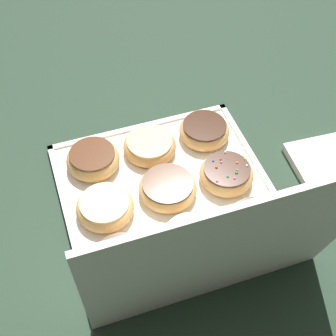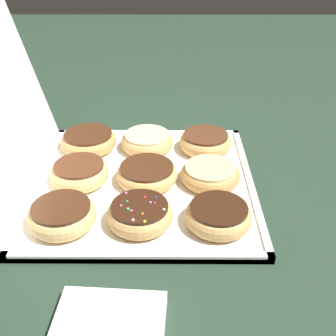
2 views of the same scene
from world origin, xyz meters
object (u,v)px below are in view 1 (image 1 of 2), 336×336
object	(u,v)px
donut_box	(169,197)
chocolate_frosted_donut_4	(168,188)
sprinkle_donut_3	(227,174)
napkin_stack	(327,164)
glazed_ring_donut_1	(149,146)
glazed_ring_donut_5	(104,205)
chocolate_frosted_donut_2	(93,159)
chocolate_frosted_donut_8	(122,262)
chocolate_frosted_donut_0	(204,130)
chocolate_frosted_donut_7	(192,239)
chocolate_frosted_donut_6	(256,223)

from	to	relation	value
donut_box	chocolate_frosted_donut_4	size ratio (longest dim) A/B	3.58
sprinkle_donut_3	napkin_stack	size ratio (longest dim) A/B	0.78
donut_box	glazed_ring_donut_1	size ratio (longest dim) A/B	3.68
donut_box	glazed_ring_donut_5	size ratio (longest dim) A/B	3.70
chocolate_frosted_donut_2	chocolate_frosted_donut_8	bearing A→B (deg)	88.66
chocolate_frosted_donut_4	glazed_ring_donut_5	world-z (taller)	same
chocolate_frosted_donut_2	donut_box	bearing A→B (deg)	134.57
glazed_ring_donut_1	sprinkle_donut_3	bearing A→B (deg)	134.88
sprinkle_donut_3	donut_box	bearing A→B (deg)	-0.15
napkin_stack	chocolate_frosted_donut_8	bearing A→B (deg)	11.75
chocolate_frosted_donut_8	napkin_stack	world-z (taller)	chocolate_frosted_donut_8
napkin_stack	chocolate_frosted_donut_0	bearing A→B (deg)	-35.88
sprinkle_donut_3	chocolate_frosted_donut_7	distance (m)	0.17
chocolate_frosted_donut_0	donut_box	bearing A→B (deg)	45.55
chocolate_frosted_donut_2	sprinkle_donut_3	distance (m)	0.28
chocolate_frosted_donut_0	sprinkle_donut_3	bearing A→B (deg)	88.83
chocolate_frosted_donut_7	chocolate_frosted_donut_0	bearing A→B (deg)	-116.17
chocolate_frosted_donut_0	napkin_stack	world-z (taller)	chocolate_frosted_donut_0
donut_box	glazed_ring_donut_1	world-z (taller)	glazed_ring_donut_1
sprinkle_donut_3	napkin_stack	distance (m)	0.22
chocolate_frosted_donut_0	chocolate_frosted_donut_7	bearing A→B (deg)	63.83
sprinkle_donut_3	glazed_ring_donut_5	xyz separation A→B (m)	(0.26, -0.01, -0.00)
napkin_stack	donut_box	bearing A→B (deg)	-4.67
chocolate_frosted_donut_4	chocolate_frosted_donut_0	bearing A→B (deg)	-135.43
donut_box	napkin_stack	bearing A→B (deg)	175.33
chocolate_frosted_donut_6	chocolate_frosted_donut_8	xyz separation A→B (m)	(0.26, -0.00, -0.00)
chocolate_frosted_donut_8	napkin_stack	size ratio (longest dim) A/B	0.84
glazed_ring_donut_1	napkin_stack	bearing A→B (deg)	155.99
donut_box	chocolate_frosted_donut_6	bearing A→B (deg)	135.23
chocolate_frosted_donut_7	chocolate_frosted_donut_6	bearing A→B (deg)	177.55
glazed_ring_donut_5	donut_box	bearing A→B (deg)	177.95
chocolate_frosted_donut_0	chocolate_frosted_donut_4	xyz separation A→B (m)	(0.13, 0.12, -0.00)
chocolate_frosted_donut_8	chocolate_frosted_donut_0	bearing A→B (deg)	-135.06
chocolate_frosted_donut_4	chocolate_frosted_donut_7	distance (m)	0.13
chocolate_frosted_donut_2	glazed_ring_donut_5	xyz separation A→B (m)	(0.01, 0.12, -0.00)
chocolate_frosted_donut_7	napkin_stack	xyz separation A→B (m)	(-0.34, -0.09, -0.02)
donut_box	sprinkle_donut_3	size ratio (longest dim) A/B	3.78
chocolate_frosted_donut_8	sprinkle_donut_3	bearing A→B (deg)	-153.53
chocolate_frosted_donut_8	chocolate_frosted_donut_4	bearing A→B (deg)	-134.71
donut_box	napkin_stack	distance (m)	0.35
chocolate_frosted_donut_2	chocolate_frosted_donut_6	world-z (taller)	same
glazed_ring_donut_5	chocolate_frosted_donut_6	distance (m)	0.29
chocolate_frosted_donut_0	chocolate_frosted_donut_4	size ratio (longest dim) A/B	0.95
sprinkle_donut_3	chocolate_frosted_donut_4	xyz separation A→B (m)	(0.12, -0.01, -0.00)
sprinkle_donut_3	chocolate_frosted_donut_8	size ratio (longest dim) A/B	0.93
donut_box	chocolate_frosted_donut_0	bearing A→B (deg)	-134.45
chocolate_frosted_donut_2	chocolate_frosted_donut_8	distance (m)	0.25
donut_box	sprinkle_donut_3	xyz separation A→B (m)	(-0.12, 0.00, 0.02)
chocolate_frosted_donut_0	chocolate_frosted_donut_6	distance (m)	0.26
chocolate_frosted_donut_4	napkin_stack	bearing A→B (deg)	174.37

